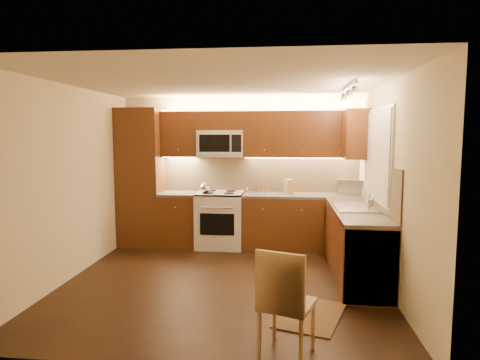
# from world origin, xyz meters

# --- Properties ---
(floor) EXTENTS (4.00, 4.00, 0.01)m
(floor) POSITION_xyz_m (0.00, 0.00, 0.00)
(floor) COLOR black
(floor) RESTS_ON ground
(ceiling) EXTENTS (4.00, 4.00, 0.01)m
(ceiling) POSITION_xyz_m (0.00, 0.00, 2.50)
(ceiling) COLOR beige
(ceiling) RESTS_ON ground
(wall_back) EXTENTS (4.00, 0.01, 2.50)m
(wall_back) POSITION_xyz_m (0.00, 2.00, 1.25)
(wall_back) COLOR beige
(wall_back) RESTS_ON ground
(wall_front) EXTENTS (4.00, 0.01, 2.50)m
(wall_front) POSITION_xyz_m (0.00, -2.00, 1.25)
(wall_front) COLOR beige
(wall_front) RESTS_ON ground
(wall_left) EXTENTS (0.01, 4.00, 2.50)m
(wall_left) POSITION_xyz_m (-2.00, 0.00, 1.25)
(wall_left) COLOR beige
(wall_left) RESTS_ON ground
(wall_right) EXTENTS (0.01, 4.00, 2.50)m
(wall_right) POSITION_xyz_m (2.00, 0.00, 1.25)
(wall_right) COLOR beige
(wall_right) RESTS_ON ground
(pantry) EXTENTS (0.70, 0.60, 2.30)m
(pantry) POSITION_xyz_m (-1.65, 1.70, 1.15)
(pantry) COLOR #49250F
(pantry) RESTS_ON floor
(base_cab_back_left) EXTENTS (0.62, 0.60, 0.86)m
(base_cab_back_left) POSITION_xyz_m (-0.99, 1.70, 0.43)
(base_cab_back_left) COLOR #49250F
(base_cab_back_left) RESTS_ON floor
(counter_back_left) EXTENTS (0.62, 0.60, 0.04)m
(counter_back_left) POSITION_xyz_m (-0.99, 1.70, 0.88)
(counter_back_left) COLOR #312F2D
(counter_back_left) RESTS_ON base_cab_back_left
(base_cab_back_right) EXTENTS (1.92, 0.60, 0.86)m
(base_cab_back_right) POSITION_xyz_m (1.04, 1.70, 0.43)
(base_cab_back_right) COLOR #49250F
(base_cab_back_right) RESTS_ON floor
(counter_back_right) EXTENTS (1.92, 0.60, 0.04)m
(counter_back_right) POSITION_xyz_m (1.04, 1.70, 0.88)
(counter_back_right) COLOR #312F2D
(counter_back_right) RESTS_ON base_cab_back_right
(base_cab_right) EXTENTS (0.60, 2.00, 0.86)m
(base_cab_right) POSITION_xyz_m (1.70, 0.40, 0.43)
(base_cab_right) COLOR #49250F
(base_cab_right) RESTS_ON floor
(counter_right) EXTENTS (0.60, 2.00, 0.04)m
(counter_right) POSITION_xyz_m (1.70, 0.40, 0.88)
(counter_right) COLOR #312F2D
(counter_right) RESTS_ON base_cab_right
(dishwasher) EXTENTS (0.58, 0.60, 0.84)m
(dishwasher) POSITION_xyz_m (1.70, -0.30, 0.43)
(dishwasher) COLOR silver
(dishwasher) RESTS_ON floor
(backsplash_back) EXTENTS (3.30, 0.02, 0.60)m
(backsplash_back) POSITION_xyz_m (0.35, 1.99, 1.20)
(backsplash_back) COLOR tan
(backsplash_back) RESTS_ON wall_back
(backsplash_right) EXTENTS (0.02, 2.00, 0.60)m
(backsplash_right) POSITION_xyz_m (1.99, 0.40, 1.20)
(backsplash_right) COLOR tan
(backsplash_right) RESTS_ON wall_right
(upper_cab_back_left) EXTENTS (0.62, 0.35, 0.75)m
(upper_cab_back_left) POSITION_xyz_m (-0.99, 1.82, 1.88)
(upper_cab_back_left) COLOR #49250F
(upper_cab_back_left) RESTS_ON wall_back
(upper_cab_back_right) EXTENTS (1.92, 0.35, 0.75)m
(upper_cab_back_right) POSITION_xyz_m (1.04, 1.82, 1.88)
(upper_cab_back_right) COLOR #49250F
(upper_cab_back_right) RESTS_ON wall_back
(upper_cab_bridge) EXTENTS (0.76, 0.35, 0.31)m
(upper_cab_bridge) POSITION_xyz_m (-0.30, 1.82, 2.09)
(upper_cab_bridge) COLOR #49250F
(upper_cab_bridge) RESTS_ON wall_back
(upper_cab_right_corner) EXTENTS (0.35, 0.50, 0.75)m
(upper_cab_right_corner) POSITION_xyz_m (1.82, 1.40, 1.88)
(upper_cab_right_corner) COLOR #49250F
(upper_cab_right_corner) RESTS_ON wall_right
(stove) EXTENTS (0.76, 0.65, 0.92)m
(stove) POSITION_xyz_m (-0.30, 1.68, 0.46)
(stove) COLOR silver
(stove) RESTS_ON floor
(microwave) EXTENTS (0.76, 0.38, 0.44)m
(microwave) POSITION_xyz_m (-0.30, 1.81, 1.72)
(microwave) COLOR silver
(microwave) RESTS_ON wall_back
(window_frame) EXTENTS (0.03, 1.44, 1.24)m
(window_frame) POSITION_xyz_m (1.99, 0.55, 1.60)
(window_frame) COLOR silver
(window_frame) RESTS_ON wall_right
(window_blinds) EXTENTS (0.02, 1.36, 1.16)m
(window_blinds) POSITION_xyz_m (1.97, 0.55, 1.60)
(window_blinds) COLOR silver
(window_blinds) RESTS_ON wall_right
(sink) EXTENTS (0.52, 0.86, 0.15)m
(sink) POSITION_xyz_m (1.70, 0.55, 0.98)
(sink) COLOR silver
(sink) RESTS_ON counter_right
(faucet) EXTENTS (0.20, 0.04, 0.30)m
(faucet) POSITION_xyz_m (1.88, 0.55, 1.05)
(faucet) COLOR silver
(faucet) RESTS_ON counter_right
(track_light_bar) EXTENTS (0.04, 1.20, 0.03)m
(track_light_bar) POSITION_xyz_m (1.55, 0.40, 2.46)
(track_light_bar) COLOR silver
(track_light_bar) RESTS_ON ceiling
(kettle) EXTENTS (0.20, 0.20, 0.20)m
(kettle) POSITION_xyz_m (-0.53, 1.55, 1.02)
(kettle) COLOR silver
(kettle) RESTS_ON stove
(toaster_oven) EXTENTS (0.47, 0.40, 0.25)m
(toaster_oven) POSITION_xyz_m (1.84, 1.80, 1.02)
(toaster_oven) COLOR silver
(toaster_oven) RESTS_ON counter_back_right
(knife_block) EXTENTS (0.17, 0.20, 0.24)m
(knife_block) POSITION_xyz_m (0.83, 1.73, 1.02)
(knife_block) COLOR olive
(knife_block) RESTS_ON counter_back_right
(spice_jar_a) EXTENTS (0.04, 0.04, 0.09)m
(spice_jar_a) POSITION_xyz_m (0.14, 1.84, 0.95)
(spice_jar_a) COLOR silver
(spice_jar_a) RESTS_ON counter_back_right
(spice_jar_b) EXTENTS (0.04, 0.04, 0.09)m
(spice_jar_b) POSITION_xyz_m (0.29, 1.85, 0.95)
(spice_jar_b) COLOR brown
(spice_jar_b) RESTS_ON counter_back_right
(spice_jar_c) EXTENTS (0.06, 0.06, 0.08)m
(spice_jar_c) POSITION_xyz_m (0.41, 1.84, 0.94)
(spice_jar_c) COLOR silver
(spice_jar_c) RESTS_ON counter_back_right
(spice_jar_d) EXTENTS (0.06, 0.06, 0.08)m
(spice_jar_d) POSITION_xyz_m (0.46, 1.84, 0.94)
(spice_jar_d) COLOR olive
(spice_jar_d) RESTS_ON counter_back_right
(soap_bottle) EXTENTS (0.10, 0.10, 0.16)m
(soap_bottle) POSITION_xyz_m (1.94, 0.85, 0.98)
(soap_bottle) COLOR silver
(soap_bottle) RESTS_ON counter_right
(rug) EXTENTS (0.83, 1.02, 0.01)m
(rug) POSITION_xyz_m (1.04, -0.90, 0.01)
(rug) COLOR black
(rug) RESTS_ON floor
(dining_chair) EXTENTS (0.53, 0.53, 0.94)m
(dining_chair) POSITION_xyz_m (0.79, -1.70, 0.47)
(dining_chair) COLOR olive
(dining_chair) RESTS_ON floor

